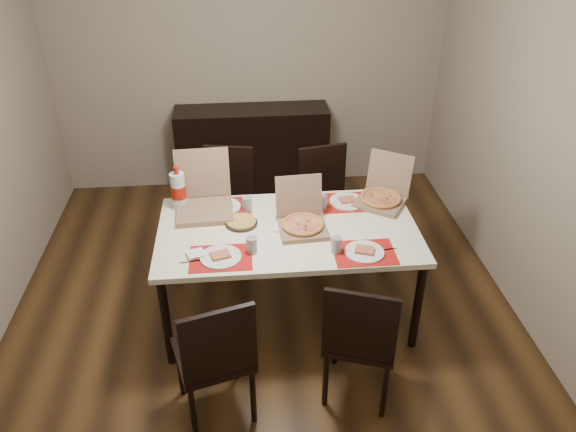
% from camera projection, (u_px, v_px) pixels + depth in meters
% --- Properties ---
extents(ground, '(3.80, 4.00, 0.02)m').
position_uv_depth(ground, '(264.00, 301.00, 4.40)').
color(ground, '#472D15').
rests_on(ground, ground).
extents(room_walls, '(3.84, 4.02, 2.62)m').
position_uv_depth(room_walls, '(254.00, 64.00, 3.85)').
color(room_walls, gray).
rests_on(room_walls, ground).
extents(sideboard, '(1.50, 0.40, 0.90)m').
position_uv_depth(sideboard, '(253.00, 152.00, 5.67)').
color(sideboard, black).
rests_on(sideboard, ground).
extents(dining_table, '(1.80, 1.00, 0.75)m').
position_uv_depth(dining_table, '(288.00, 236.00, 3.93)').
color(dining_table, '#F4EECD').
rests_on(dining_table, ground).
extents(chair_near_left, '(0.52, 0.52, 0.93)m').
position_uv_depth(chair_near_left, '(216.00, 355.00, 3.20)').
color(chair_near_left, black).
rests_on(chair_near_left, ground).
extents(chair_near_right, '(0.53, 0.53, 0.93)m').
position_uv_depth(chair_near_right, '(360.00, 337.00, 3.32)').
color(chair_near_right, black).
rests_on(chair_near_right, ground).
extents(chair_far_left, '(0.49, 0.49, 0.93)m').
position_uv_depth(chair_far_left, '(228.00, 197.00, 4.74)').
color(chair_far_left, black).
rests_on(chair_far_left, ground).
extents(chair_far_right, '(0.50, 0.50, 0.93)m').
position_uv_depth(chair_far_right, '(326.00, 197.00, 4.75)').
color(chair_far_right, black).
rests_on(chair_far_right, ground).
extents(setting_near_left, '(0.49, 0.30, 0.11)m').
position_uv_depth(setting_near_left, '(226.00, 254.00, 3.60)').
color(setting_near_left, red).
rests_on(setting_near_left, dining_table).
extents(setting_near_right, '(0.44, 0.30, 0.11)m').
position_uv_depth(setting_near_right, '(357.00, 250.00, 3.63)').
color(setting_near_right, red).
rests_on(setting_near_right, dining_table).
extents(setting_far_left, '(0.44, 0.30, 0.11)m').
position_uv_depth(setting_far_left, '(227.00, 206.00, 4.11)').
color(setting_far_left, red).
rests_on(setting_far_left, dining_table).
extents(setting_far_right, '(0.47, 0.30, 0.11)m').
position_uv_depth(setting_far_right, '(341.00, 202.00, 4.17)').
color(setting_far_right, red).
rests_on(setting_far_right, dining_table).
extents(napkin_loose, '(0.14, 0.14, 0.02)m').
position_uv_depth(napkin_loose, '(283.00, 228.00, 3.89)').
color(napkin_loose, white).
rests_on(napkin_loose, dining_table).
extents(pizza_box_center, '(0.35, 0.38, 0.33)m').
position_uv_depth(pizza_box_center, '(302.00, 221.00, 3.87)').
color(pizza_box_center, '#7F6149').
rests_on(pizza_box_center, dining_table).
extents(pizza_box_right, '(0.48, 0.50, 0.34)m').
position_uv_depth(pizza_box_right, '(382.00, 195.00, 4.18)').
color(pizza_box_right, '#7F6149').
rests_on(pizza_box_right, dining_table).
extents(pizza_box_left, '(0.42, 0.46, 0.40)m').
position_uv_depth(pizza_box_left, '(204.00, 202.00, 4.08)').
color(pizza_box_left, '#7F6149').
rests_on(pizza_box_left, dining_table).
extents(faina_plate, '(0.23, 0.23, 0.03)m').
position_uv_depth(faina_plate, '(241.00, 222.00, 3.93)').
color(faina_plate, black).
rests_on(faina_plate, dining_table).
extents(dip_bowl, '(0.15, 0.15, 0.03)m').
position_uv_depth(dip_bowl, '(301.00, 209.00, 4.09)').
color(dip_bowl, white).
rests_on(dip_bowl, dining_table).
extents(soda_bottle, '(0.11, 0.11, 0.33)m').
position_uv_depth(soda_bottle, '(179.00, 191.00, 4.07)').
color(soda_bottle, silver).
rests_on(soda_bottle, dining_table).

